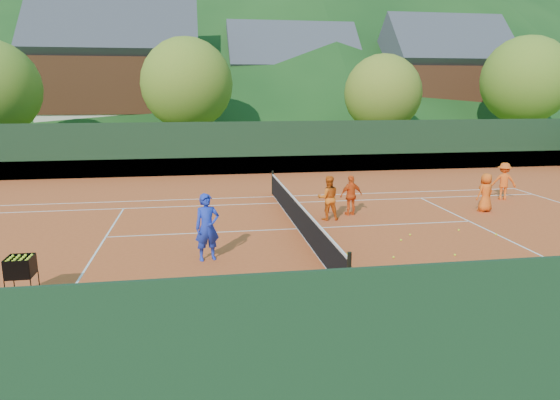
{
  "coord_description": "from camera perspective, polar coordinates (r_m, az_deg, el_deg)",
  "views": [
    {
      "loc": [
        -3.27,
        -16.35,
        4.67
      ],
      "look_at": [
        -0.63,
        0.0,
        1.06
      ],
      "focal_mm": 32.0,
      "sensor_mm": 36.0,
      "label": 1
    }
  ],
  "objects": [
    {
      "name": "student_d",
      "position": [
        23.92,
        24.2,
        1.98
      ],
      "size": [
        1.2,
        0.94,
        1.63
      ],
      "primitive_type": "imported",
      "rotation": [
        0.0,
        0.0,
        2.77
      ],
      "color": "#FE5B16",
      "rests_on": "clay_court"
    },
    {
      "name": "tree_b",
      "position": [
        36.36,
        -10.6,
        12.92
      ],
      "size": [
        6.4,
        6.4,
        8.4
      ],
      "color": "#402B19",
      "rests_on": "ground"
    },
    {
      "name": "tennis_ball_19",
      "position": [
        14.65,
        12.85,
        -6.4
      ],
      "size": [
        0.07,
        0.07,
        0.07
      ],
      "primitive_type": "sphere",
      "color": "#C7E526",
      "rests_on": "clay_court"
    },
    {
      "name": "court_lines",
      "position": [
        17.31,
        2.05,
        -3.29
      ],
      "size": [
        23.83,
        11.03,
        0.0
      ],
      "color": "white",
      "rests_on": "clay_court"
    },
    {
      "name": "tree_d",
      "position": [
        44.27,
        26.26,
        12.17
      ],
      "size": [
        6.8,
        6.8,
        8.93
      ],
      "color": "#422B1A",
      "rests_on": "ground"
    },
    {
      "name": "tennis_ball_16",
      "position": [
        16.25,
        5.48,
        -4.27
      ],
      "size": [
        0.07,
        0.07,
        0.07
      ],
      "primitive_type": "sphere",
      "color": "#C7E526",
      "rests_on": "clay_court"
    },
    {
      "name": "ball_hopper",
      "position": [
        12.83,
        -27.55,
        -6.87
      ],
      "size": [
        0.57,
        0.57,
        1.0
      ],
      "color": "black",
      "rests_on": "clay_court"
    },
    {
      "name": "student_a",
      "position": [
        18.42,
        5.53,
        0.25
      ],
      "size": [
        0.82,
        0.65,
        1.65
      ],
      "primitive_type": "imported",
      "rotation": [
        0.0,
        0.0,
        3.11
      ],
      "color": "orange",
      "rests_on": "clay_court"
    },
    {
      "name": "tennis_ball_14",
      "position": [
        14.69,
        7.7,
        -6.14
      ],
      "size": [
        0.07,
        0.07,
        0.07
      ],
      "primitive_type": "sphere",
      "color": "#C7E526",
      "rests_on": "clay_court"
    },
    {
      "name": "clay_court",
      "position": [
        17.31,
        2.05,
        -3.33
      ],
      "size": [
        40.0,
        24.0,
        0.02
      ],
      "primitive_type": "cube",
      "color": "#BB481E",
      "rests_on": "ground"
    },
    {
      "name": "perimeter_fence",
      "position": [
        17.01,
        2.09,
        0.75
      ],
      "size": [
        40.4,
        24.24,
        3.0
      ],
      "color": "black",
      "rests_on": "clay_court"
    },
    {
      "name": "tennis_ball_10",
      "position": [
        18.07,
        19.75,
        -3.25
      ],
      "size": [
        0.07,
        0.07,
        0.07
      ],
      "primitive_type": "sphere",
      "color": "#C7E526",
      "rests_on": "clay_court"
    },
    {
      "name": "tennis_ball_6",
      "position": [
        14.93,
        25.37,
        -6.95
      ],
      "size": [
        0.07,
        0.07,
        0.07
      ],
      "primitive_type": "sphere",
      "color": "#C7E526",
      "rests_on": "clay_court"
    },
    {
      "name": "tree_c",
      "position": [
        37.75,
        11.65,
        11.86
      ],
      "size": [
        5.6,
        5.6,
        7.35
      ],
      "color": "#402919",
      "rests_on": "ground"
    },
    {
      "name": "tennis_ball_4",
      "position": [
        11.92,
        -22.97,
        -11.53
      ],
      "size": [
        0.07,
        0.07,
        0.07
      ],
      "primitive_type": "sphere",
      "color": "#C7E526",
      "rests_on": "clay_court"
    },
    {
      "name": "chalet_mid",
      "position": [
        51.19,
        1.29,
        12.65
      ],
      "size": [
        12.65,
        8.82,
        11.45
      ],
      "color": "beige",
      "rests_on": "ground"
    },
    {
      "name": "chalet_left",
      "position": [
        46.84,
        -17.9,
        12.92
      ],
      "size": [
        13.8,
        9.93,
        12.92
      ],
      "color": "beige",
      "rests_on": "ground"
    },
    {
      "name": "chalet_right",
      "position": [
        51.86,
        17.91,
        12.37
      ],
      "size": [
        11.5,
        8.82,
        11.91
      ],
      "color": "beige",
      "rests_on": "ground"
    },
    {
      "name": "tennis_ball_23",
      "position": [
        9.16,
        -15.93,
        -18.51
      ],
      "size": [
        0.07,
        0.07,
        0.07
      ],
      "primitive_type": "sphere",
      "color": "#C7E526",
      "rests_on": "clay_court"
    },
    {
      "name": "tennis_ball_13",
      "position": [
        10.36,
        -28.78,
        -15.81
      ],
      "size": [
        0.07,
        0.07,
        0.07
      ],
      "primitive_type": "sphere",
      "color": "#C7E526",
      "rests_on": "clay_court"
    },
    {
      "name": "tennis_ball_17",
      "position": [
        16.35,
        13.67,
        -4.47
      ],
      "size": [
        0.07,
        0.07,
        0.07
      ],
      "primitive_type": "sphere",
      "color": "#C7E526",
      "rests_on": "clay_court"
    },
    {
      "name": "tennis_ball_12",
      "position": [
        13.88,
        6.33,
        -7.22
      ],
      "size": [
        0.07,
        0.07,
        0.07
      ],
      "primitive_type": "sphere",
      "color": "#C7E526",
      "rests_on": "clay_court"
    },
    {
      "name": "student_b",
      "position": [
        19.24,
        8.13,
        0.54
      ],
      "size": [
        0.96,
        0.54,
        1.54
      ],
      "primitive_type": "imported",
      "rotation": [
        0.0,
        0.0,
        3.33
      ],
      "color": "#EC4F15",
      "rests_on": "clay_court"
    },
    {
      "name": "tennis_ball_1",
      "position": [
        11.14,
        9.2,
        -12.37
      ],
      "size": [
        0.07,
        0.07,
        0.07
      ],
      "primitive_type": "sphere",
      "color": "#C7E526",
      "rests_on": "clay_court"
    },
    {
      "name": "tennis_ball_18",
      "position": [
        13.34,
        28.28,
        -9.5
      ],
      "size": [
        0.07,
        0.07,
        0.07
      ],
      "primitive_type": "sphere",
      "color": "#C7E526",
      "rests_on": "clay_court"
    },
    {
      "name": "ground",
      "position": [
        17.31,
        2.05,
        -3.37
      ],
      "size": [
        400.0,
        400.0,
        0.0
      ],
      "primitive_type": "plane",
      "color": "#34541A",
      "rests_on": "ground"
    },
    {
      "name": "tennis_ball_7",
      "position": [
        9.88,
        -11.17,
        -15.81
      ],
      "size": [
        0.07,
        0.07,
        0.07
      ],
      "primitive_type": "sphere",
      "color": "#C7E526",
      "rests_on": "clay_court"
    },
    {
      "name": "tennis_ball_0",
      "position": [
        9.52,
        7.29,
        -16.83
      ],
      "size": [
        0.07,
        0.07,
        0.07
      ],
      "primitive_type": "sphere",
      "color": "#C7E526",
      "rests_on": "clay_court"
    },
    {
      "name": "tennis_net",
      "position": [
        17.18,
        2.07,
        -1.7
      ],
      "size": [
        0.1,
        12.07,
        1.1
      ],
      "color": "black",
      "rests_on": "clay_court"
    },
    {
      "name": "tennis_ball_24",
      "position": [
        12.98,
        -14.66,
        -8.96
      ],
      "size": [
        0.07,
        0.07,
        0.07
      ],
      "primitive_type": "sphere",
      "color": "#C7E526",
      "rests_on": "clay_court"
    },
    {
      "name": "tennis_ball_2",
      "position": [
        17.97,
        23.46,
        -3.64
      ],
      "size": [
        0.07,
        0.07,
        0.07
      ],
      "primitive_type": "sphere",
      "color": "#C7E526",
      "rests_on": "clay_court"
    },
    {
      "name": "coach",
      "position": [
        14.07,
        -8.32,
        -3.09
      ],
      "size": [
        0.78,
        0.6,
        1.9
      ],
      "primitive_type": "imported",
      "rotation": [
        0.0,
        0.0,
        0.23
      ],
      "color": "#1C30B6",
      "rests_on": "clay_court"
    },
    {
      "name": "tennis_ball_3",
      "position": [
        8.49,
        1.31,
        -20.66
      ],
      "size": [
        0.07,
        0.07,
        0.07
      ],
      "primitive_type": "sphere",
      "color": "#C7E526",
      "rests_on": "clay_court"
    },
    {
      "name": "tennis_ball_15",
      "position": [
        14.56,
        24.72,
        -7.37
      ],
      "size": [
        0.07,
        0.07,
        0.07
      ],
      "primitive_type": "sphere",
      "color": "#C7E526",
      "rests_on": "clay_court"
    },
    {
      "name": "tennis_ball_11",
      "position": [
        11.38,
        2.62,
        -11.67
      ],
      "size": [
        0.07,
        0.07,
        0.07
      ],
      "primitive_type": "sphere",
      "color": "#C7E526",
      "rests_on": "clay_court"
    },
    {
      "name": "tennis_ball_21",
      "position": [
        17.02,
        14.65,
        -3.86
      ],
      "size": [
        0.07,
        0.07,
        0.07
      ],
      "primitive_type": "sphere",
      "color": "#C7E526",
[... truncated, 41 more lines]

